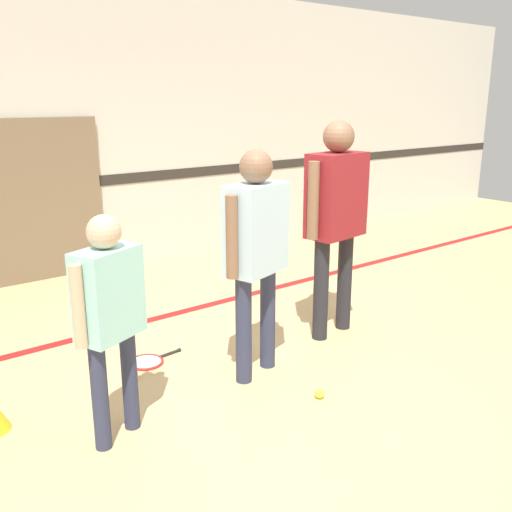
{
  "coord_description": "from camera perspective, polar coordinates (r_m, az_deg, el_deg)",
  "views": [
    {
      "loc": [
        -2.48,
        -2.91,
        1.95
      ],
      "look_at": [
        -0.16,
        0.08,
        0.89
      ],
      "focal_mm": 40.0,
      "sensor_mm": 36.0,
      "label": 1
    }
  ],
  "objects": [
    {
      "name": "person_instructor",
      "position": [
        3.9,
        0.0,
        1.56
      ],
      "size": [
        0.59,
        0.37,
        1.62
      ],
      "rotation": [
        0.0,
        0.0,
        0.29
      ],
      "color": "#2D334C",
      "rests_on": "ground_plane"
    },
    {
      "name": "person_student_left",
      "position": [
        3.28,
        -14.47,
        -4.78
      ],
      "size": [
        0.48,
        0.34,
        1.35
      ],
      "rotation": [
        0.0,
        0.0,
        0.39
      ],
      "color": "#2D334C",
      "rests_on": "ground_plane"
    },
    {
      "name": "wall_back",
      "position": [
        6.74,
        -16.53,
        12.0
      ],
      "size": [
        16.0,
        0.07,
        3.2
      ],
      "color": "beige",
      "rests_on": "ground_plane"
    },
    {
      "name": "tennis_ball_near_instructor",
      "position": [
        3.94,
        6.37,
        -13.53
      ],
      "size": [
        0.07,
        0.07,
        0.07
      ],
      "primitive_type": "sphere",
      "color": "#CCE038",
      "rests_on": "ground_plane"
    },
    {
      "name": "ground_plane",
      "position": [
        4.3,
        2.36,
        -11.35
      ],
      "size": [
        16.0,
        16.0,
        0.0
      ],
      "primitive_type": "plane",
      "color": "tan"
    },
    {
      "name": "person_student_right",
      "position": [
        4.65,
        8.01,
        4.93
      ],
      "size": [
        0.67,
        0.34,
        1.77
      ],
      "rotation": [
        0.0,
        0.0,
        -3.01
      ],
      "color": "#232328",
      "rests_on": "ground_plane"
    },
    {
      "name": "floor_stripe",
      "position": [
        5.4,
        -7.79,
        -5.64
      ],
      "size": [
        14.4,
        0.1,
        0.01
      ],
      "color": "red",
      "rests_on": "ground_plane"
    },
    {
      "name": "racket_spare_on_floor",
      "position": [
        4.48,
        -10.76,
        -10.31
      ],
      "size": [
        0.47,
        0.29,
        0.03
      ],
      "rotation": [
        0.0,
        0.0,
        0.09
      ],
      "color": "red",
      "rests_on": "ground_plane"
    },
    {
      "name": "tennis_ball_by_spare_racket",
      "position": [
        4.27,
        -12.19,
        -11.4
      ],
      "size": [
        0.07,
        0.07,
        0.07
      ],
      "primitive_type": "sphere",
      "color": "#CCE038",
      "rests_on": "ground_plane"
    }
  ]
}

